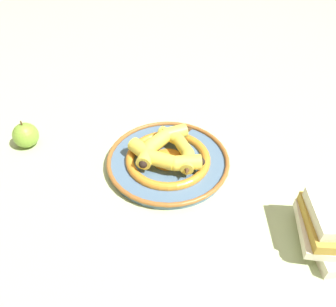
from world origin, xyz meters
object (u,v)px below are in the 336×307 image
Objects in this scene: decorative_bowl at (168,160)px; banana_b at (162,157)px; apple at (26,135)px; banana_c at (181,148)px; banana_a at (161,142)px.

banana_b is at bearing 61.38° from decorative_bowl.
decorative_bowl is 0.39m from apple.
banana_b is 1.13× the size of banana_c.
banana_a is 0.92× the size of banana_c.
decorative_bowl is 0.05m from banana_c.
banana_a is at bearing -60.33° from decorative_bowl.
banana_b is at bearing 105.03° from banana_c.
decorative_bowl is 0.05m from banana_b.
apple is (0.41, -0.07, -0.01)m from banana_c.
banana_b reaches higher than decorative_bowl.
apple is at bearing 57.54° from banana_c.
banana_b is at bearing 163.72° from apple.
decorative_bowl is at bearing 168.40° from apple.
banana_c is at bearing 170.38° from apple.
banana_c is (-0.05, 0.02, -0.00)m from banana_a.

